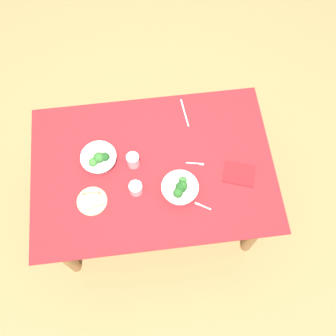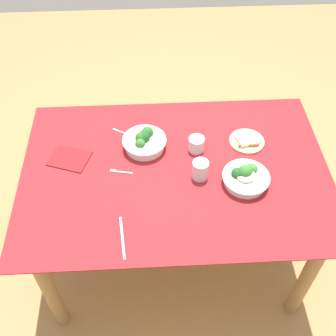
# 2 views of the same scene
# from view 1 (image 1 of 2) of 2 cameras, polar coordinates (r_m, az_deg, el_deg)

# --- Properties ---
(ground_plane) EXTENTS (6.00, 6.00, 0.00)m
(ground_plane) POSITION_cam_1_polar(r_m,az_deg,el_deg) (3.11, -1.72, -5.55)
(ground_plane) COLOR #9E7547
(dining_table) EXTENTS (1.47, 1.00, 0.75)m
(dining_table) POSITION_cam_1_polar(r_m,az_deg,el_deg) (2.51, -2.12, -0.95)
(dining_table) COLOR maroon
(dining_table) RESTS_ON ground_plane
(broccoli_bowl_far) EXTENTS (0.22, 0.22, 0.10)m
(broccoli_bowl_far) POSITION_cam_1_polar(r_m,az_deg,el_deg) (2.32, 1.76, -2.87)
(broccoli_bowl_far) COLOR white
(broccoli_bowl_far) RESTS_ON dining_table
(broccoli_bowl_near) EXTENTS (0.22, 0.22, 0.10)m
(broccoli_bowl_near) POSITION_cam_1_polar(r_m,az_deg,el_deg) (2.44, -9.86, 1.39)
(broccoli_bowl_near) COLOR white
(broccoli_bowl_near) RESTS_ON dining_table
(bread_side_plate) EXTENTS (0.18, 0.18, 0.03)m
(bread_side_plate) POSITION_cam_1_polar(r_m,az_deg,el_deg) (2.37, -10.83, -4.63)
(bread_side_plate) COLOR #D6B27A
(bread_side_plate) RESTS_ON dining_table
(water_glass_center) EXTENTS (0.08, 0.08, 0.10)m
(water_glass_center) POSITION_cam_1_polar(r_m,az_deg,el_deg) (2.39, -5.02, 1.11)
(water_glass_center) COLOR silver
(water_glass_center) RESTS_ON dining_table
(water_glass_side) EXTENTS (0.08, 0.08, 0.08)m
(water_glass_side) POSITION_cam_1_polar(r_m,az_deg,el_deg) (2.33, -4.63, -2.92)
(water_glass_side) COLOR silver
(water_glass_side) RESTS_ON dining_table
(fork_by_far_bowl) EXTENTS (0.11, 0.03, 0.00)m
(fork_by_far_bowl) POSITION_cam_1_polar(r_m,az_deg,el_deg) (2.43, 4.00, 0.58)
(fork_by_far_bowl) COLOR #B7B7BC
(fork_by_far_bowl) RESTS_ON dining_table
(fork_by_near_bowl) EXTENTS (0.09, 0.06, 0.00)m
(fork_by_near_bowl) POSITION_cam_1_polar(r_m,az_deg,el_deg) (2.33, 4.91, -5.41)
(fork_by_near_bowl) COLOR #B7B7BC
(fork_by_near_bowl) RESTS_ON dining_table
(table_knife_left) EXTENTS (0.03, 0.21, 0.00)m
(table_knife_left) POSITION_cam_1_polar(r_m,az_deg,el_deg) (2.59, 2.40, 7.90)
(table_knife_left) COLOR #B7B7BC
(table_knife_left) RESTS_ON dining_table
(napkin_folded_upper) EXTENTS (0.22, 0.20, 0.01)m
(napkin_folded_upper) POSITION_cam_1_polar(r_m,az_deg,el_deg) (2.43, 10.14, -0.81)
(napkin_folded_upper) COLOR maroon
(napkin_folded_upper) RESTS_ON dining_table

